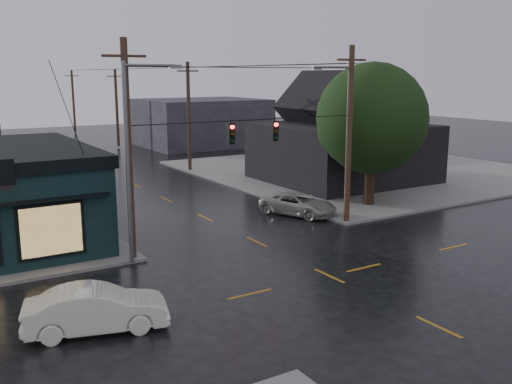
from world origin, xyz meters
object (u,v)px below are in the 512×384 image
corner_tree (372,119)px  suv_silver (298,204)px  sedan_cream (97,309)px  utility_pole_ne (346,223)px  utility_pole_nw (133,260)px

corner_tree → suv_silver: size_ratio=1.90×
sedan_cream → suv_silver: bearing=-42.2°
suv_silver → utility_pole_ne: bearing=-92.4°
utility_pole_nw → suv_silver: utility_pole_nw is taller
corner_tree → utility_pole_ne: 7.60m
utility_pole_nw → utility_pole_ne: (13.00, 0.00, 0.00)m
utility_pole_ne → suv_silver: bearing=111.0°
utility_pole_ne → sedan_cream: 17.91m
utility_pole_ne → suv_silver: utility_pole_ne is taller
utility_pole_nw → suv_silver: size_ratio=2.09×
corner_tree → utility_pole_nw: 18.30m
utility_pole_ne → sedan_cream: bearing=-158.3°
utility_pole_nw → utility_pole_ne: same height
utility_pole_nw → sedan_cream: 7.58m
corner_tree → suv_silver: (-5.37, 0.50, -5.10)m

